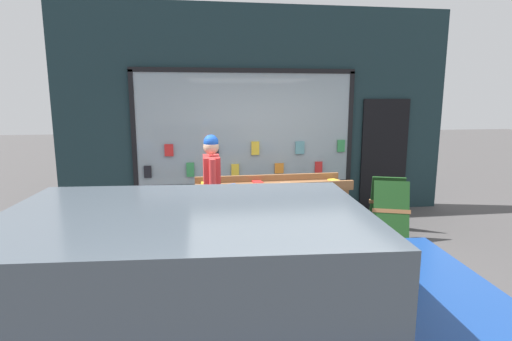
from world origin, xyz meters
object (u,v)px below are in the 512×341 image
(small_dog, at_px, (182,234))
(display_table_main, at_px, (272,190))
(sandwich_board_sign, at_px, (389,206))
(parked_car, at_px, (189,307))
(person_browsing, at_px, (212,184))

(small_dog, bearing_deg, display_table_main, -58.05)
(sandwich_board_sign, xyz_separation_m, parked_car, (-3.00, -3.16, 0.29))
(display_table_main, distance_m, small_dog, 1.54)
(display_table_main, height_order, person_browsing, person_browsing)
(person_browsing, bearing_deg, sandwich_board_sign, -85.00)
(small_dog, bearing_deg, parked_car, -168.70)
(sandwich_board_sign, distance_m, parked_car, 4.37)
(display_table_main, bearing_deg, parked_car, -109.43)
(display_table_main, height_order, parked_car, parked_car)
(person_browsing, xyz_separation_m, sandwich_board_sign, (2.75, 0.28, -0.50))
(display_table_main, bearing_deg, person_browsing, -153.18)
(display_table_main, bearing_deg, sandwich_board_sign, -6.08)
(display_table_main, xyz_separation_m, parked_car, (-1.18, -3.35, 0.02))
(person_browsing, distance_m, sandwich_board_sign, 2.81)
(person_browsing, relative_size, small_dog, 2.67)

